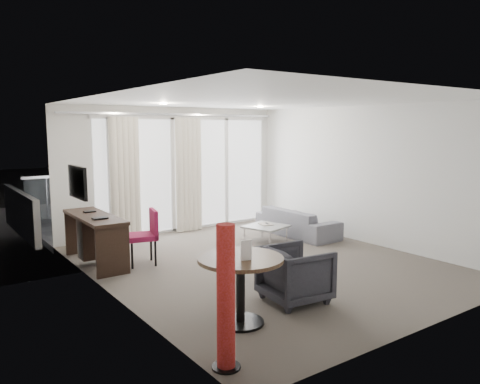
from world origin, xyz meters
TOP-DOWN VIEW (x-y plane):
  - floor at (0.00, 0.00)m, footprint 5.00×6.00m
  - ceiling at (0.00, 0.00)m, footprint 5.00×6.00m
  - wall_left at (-2.50, 0.00)m, footprint 0.00×6.00m
  - wall_right at (2.50, 0.00)m, footprint 0.00×6.00m
  - wall_front at (0.00, -3.00)m, footprint 5.00×0.00m
  - window_panel at (0.30, 2.98)m, footprint 4.00×0.02m
  - window_frame at (0.30, 2.97)m, footprint 4.10×0.06m
  - curtain_left at (-1.15, 2.82)m, footprint 0.60×0.20m
  - curtain_right at (0.25, 2.82)m, footprint 0.60×0.20m
  - curtain_track at (0.00, 2.82)m, footprint 4.80×0.04m
  - downlight_a at (-0.90, 1.60)m, footprint 0.12×0.12m
  - downlight_b at (1.20, 1.60)m, footprint 0.12×0.12m
  - desk at (-2.20, 1.53)m, footprint 0.53×1.69m
  - tv at (-2.46, 1.45)m, footprint 0.05×0.80m
  - desk_chair at (-1.60, 1.06)m, footprint 0.58×0.56m
  - round_table at (-1.64, -1.72)m, footprint 1.00×1.00m
  - menu_card at (-1.66, -1.86)m, footprint 0.12×0.05m
  - red_lamp at (-2.32, -2.45)m, footprint 0.32×0.32m
  - tub_armchair at (-0.68, -1.56)m, footprint 0.85×0.83m
  - coffee_table at (0.96, 1.09)m, footprint 0.88×0.88m
  - remote at (1.05, 1.17)m, footprint 0.10×0.17m
  - magazine at (1.02, 1.18)m, footprint 0.28×0.33m
  - sofa at (1.85, 1.18)m, footprint 0.73×1.87m
  - terrace_slab at (0.30, 4.50)m, footprint 5.60×3.00m
  - rattan_chair_a at (1.14, 3.91)m, footprint 0.64×0.64m
  - rattan_chair_b at (1.71, 4.10)m, footprint 0.65×0.65m
  - rattan_table at (1.86, 4.68)m, footprint 0.51×0.51m
  - balustrade at (0.30, 5.95)m, footprint 5.50×0.06m

SIDE VIEW (x-z plane):
  - terrace_slab at x=0.30m, z-range -0.12..0.00m
  - floor at x=0.00m, z-range 0.00..0.00m
  - coffee_table at x=0.96m, z-range 0.00..0.32m
  - rattan_table at x=1.86m, z-range 0.00..0.47m
  - sofa at x=1.85m, z-range 0.00..0.54m
  - tub_armchair at x=-0.68m, z-range 0.00..0.70m
  - remote at x=1.05m, z-range 0.35..0.37m
  - magazine at x=1.02m, z-range 0.35..0.37m
  - rattan_chair_b at x=1.71m, z-range 0.00..0.75m
  - round_table at x=-1.64m, z-range 0.00..0.76m
  - desk at x=-2.20m, z-range 0.00..0.79m
  - rattan_chair_a at x=1.14m, z-range 0.00..0.86m
  - desk_chair at x=-1.60m, z-range 0.00..0.89m
  - balustrade at x=0.30m, z-range -0.02..1.02m
  - red_lamp at x=-2.32m, z-range 0.00..1.34m
  - menu_card at x=-1.66m, z-range 0.61..0.83m
  - window_panel at x=0.30m, z-range 0.01..2.39m
  - curtain_left at x=-1.15m, z-range 0.01..2.39m
  - curtain_right at x=0.25m, z-range 0.01..2.39m
  - window_frame at x=0.30m, z-range -0.02..2.42m
  - wall_left at x=-2.50m, z-range 0.00..2.60m
  - wall_right at x=2.50m, z-range 0.00..2.60m
  - wall_front at x=0.00m, z-range 0.00..2.60m
  - tv at x=-2.46m, z-range 1.10..1.60m
  - curtain_track at x=0.00m, z-range 2.43..2.47m
  - downlight_a at x=-0.90m, z-range 2.58..2.60m
  - downlight_b at x=1.20m, z-range 2.58..2.60m
  - ceiling at x=0.00m, z-range 2.60..2.60m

